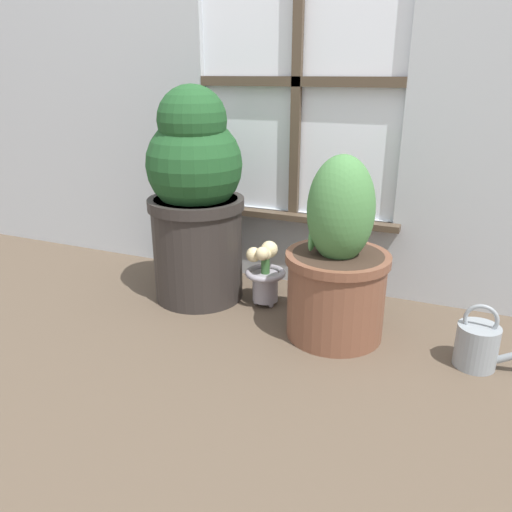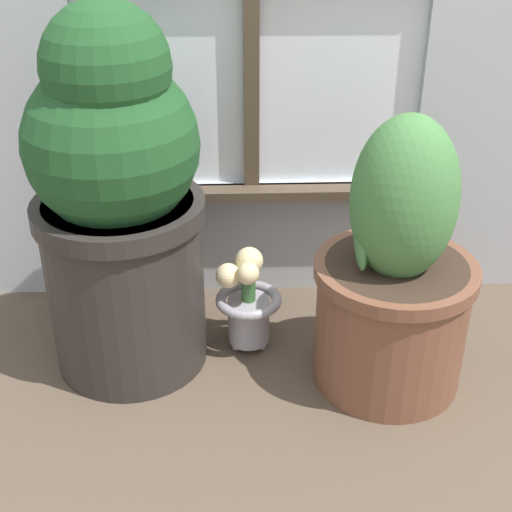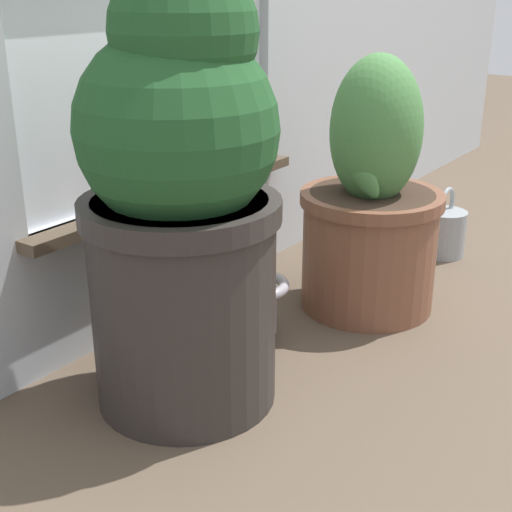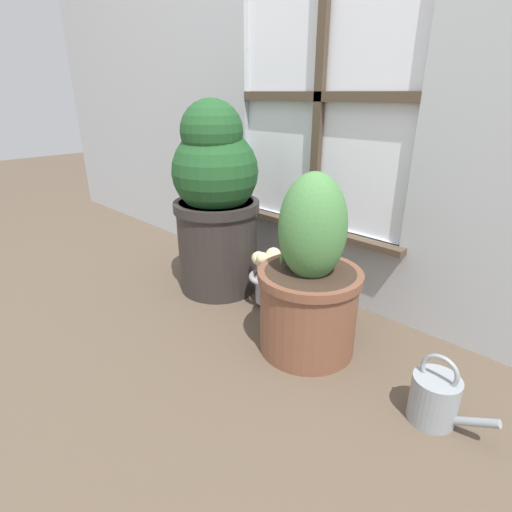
{
  "view_description": "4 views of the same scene",
  "coord_description": "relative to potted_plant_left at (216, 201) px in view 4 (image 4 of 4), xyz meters",
  "views": [
    {
      "loc": [
        0.62,
        -1.34,
        0.83
      ],
      "look_at": [
        -0.02,
        0.17,
        0.23
      ],
      "focal_mm": 35.0,
      "sensor_mm": 36.0,
      "label": 1
    },
    {
      "loc": [
        -0.05,
        -1.09,
        1.02
      ],
      "look_at": [
        -0.0,
        0.2,
        0.27
      ],
      "focal_mm": 50.0,
      "sensor_mm": 36.0,
      "label": 2
    },
    {
      "loc": [
        -1.17,
        -0.56,
        0.75
      ],
      "look_at": [
        -0.04,
        0.24,
        0.21
      ],
      "focal_mm": 50.0,
      "sensor_mm": 36.0,
      "label": 3
    },
    {
      "loc": [
        0.97,
        -0.8,
        0.81
      ],
      "look_at": [
        -0.02,
        0.2,
        0.23
      ],
      "focal_mm": 28.0,
      "sensor_mm": 36.0,
      "label": 4
    }
  ],
  "objects": [
    {
      "name": "watering_can",
      "position": [
        1.0,
        -0.12,
        -0.33
      ],
      "size": [
        0.22,
        0.12,
        0.2
      ],
      "color": "gray",
      "rests_on": "ground_plane"
    },
    {
      "name": "flower_vase",
      "position": [
        0.26,
        0.03,
        -0.27
      ],
      "size": [
        0.15,
        0.15,
        0.24
      ],
      "color": "#99939E",
      "rests_on": "ground_plane"
    },
    {
      "name": "potted_plant_left",
      "position": [
        0.0,
        0.0,
        0.0
      ],
      "size": [
        0.36,
        0.36,
        0.79
      ],
      "color": "#2D2826",
      "rests_on": "ground_plane"
    },
    {
      "name": "ground_plane",
      "position": [
        0.28,
        -0.23,
        -0.4
      ],
      "size": [
        10.0,
        10.0,
        0.0
      ],
      "primitive_type": "plane",
      "color": "brown"
    },
    {
      "name": "potted_plant_right",
      "position": [
        0.56,
        -0.09,
        -0.15
      ],
      "size": [
        0.34,
        0.34,
        0.6
      ],
      "color": "brown",
      "rests_on": "ground_plane"
    }
  ]
}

